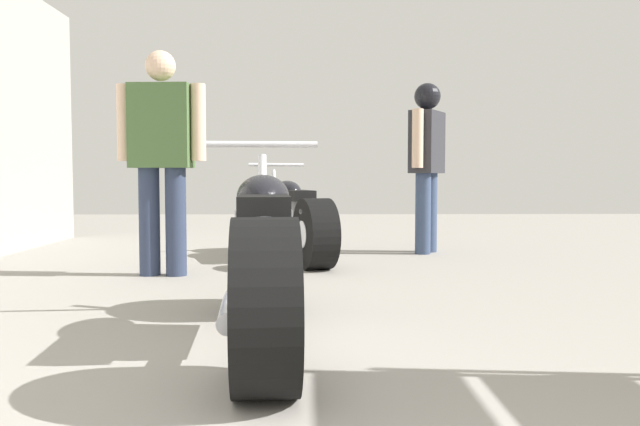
{
  "coord_description": "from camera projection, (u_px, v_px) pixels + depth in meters",
  "views": [
    {
      "loc": [
        0.0,
        -0.46,
        0.76
      ],
      "look_at": [
        0.08,
        3.72,
        0.52
      ],
      "focal_mm": 36.39,
      "sensor_mm": 36.0,
      "label": 1
    }
  ],
  "objects": [
    {
      "name": "ground_plane",
      "position": [
        308.0,
        296.0,
        4.07
      ],
      "size": [
        17.13,
        17.13,
        0.0
      ],
      "primitive_type": "plane",
      "color": "gray"
    },
    {
      "name": "motorcycle_maroon_cruiser",
      "position": [
        263.0,
        259.0,
        2.88
      ],
      "size": [
        0.6,
        2.03,
        0.95
      ],
      "color": "black",
      "rests_on": "ground_plane"
    },
    {
      "name": "motorcycle_black_naked",
      "position": [
        294.0,
        220.0,
        5.81
      ],
      "size": [
        0.84,
        1.86,
        0.88
      ],
      "color": "black",
      "rests_on": "ground_plane"
    },
    {
      "name": "mechanic_in_blue",
      "position": [
        162.0,
        149.0,
        4.87
      ],
      "size": [
        0.68,
        0.27,
        1.69
      ],
      "color": "#2D3851",
      "rests_on": "ground_plane"
    },
    {
      "name": "mechanic_with_helmet",
      "position": [
        427.0,
        152.0,
        6.3
      ],
      "size": [
        0.41,
        0.61,
        1.65
      ],
      "color": "#384766",
      "rests_on": "ground_plane"
    }
  ]
}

